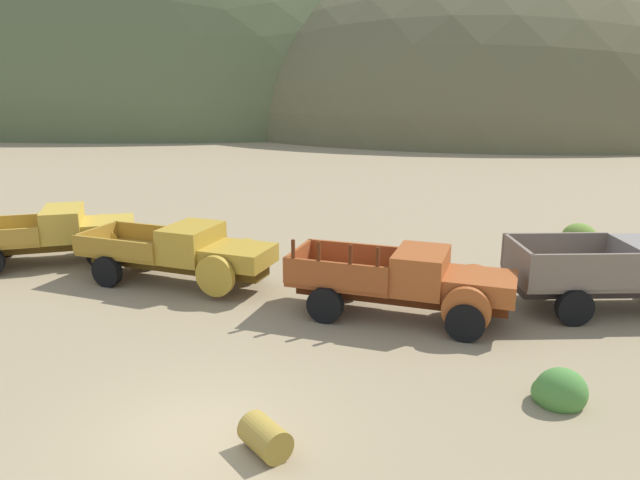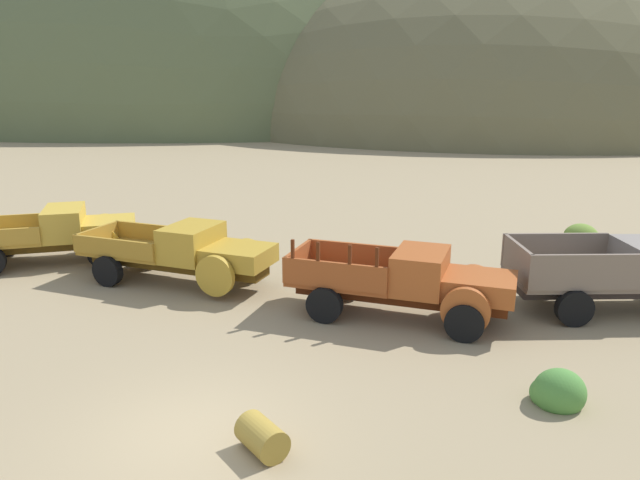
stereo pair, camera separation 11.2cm
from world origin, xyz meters
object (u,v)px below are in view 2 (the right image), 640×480
Objects in this scene: truck_mustard at (190,253)px; truck_oxide_orange at (416,283)px; truck_faded_yellow at (63,233)px; oil_drum_tipped at (262,437)px.

truck_mustard is 1.05× the size of truck_oxide_orange.
truck_mustard is at bearing -42.18° from truck_faded_yellow.
truck_faded_yellow is at bearing 174.42° from truck_oxide_orange.
truck_faded_yellow is 5.49m from truck_mustard.
oil_drum_tipped is (8.35, -10.92, -0.69)m from truck_faded_yellow.
oil_drum_tipped is at bearing -101.19° from truck_oxide_orange.
oil_drum_tipped is at bearing -70.19° from truck_faded_yellow.
truck_faded_yellow is 5.57× the size of oil_drum_tipped.
truck_mustard is 5.98× the size of oil_drum_tipped.
truck_faded_yellow is 0.97× the size of truck_oxide_orange.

